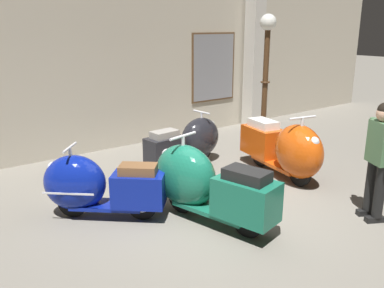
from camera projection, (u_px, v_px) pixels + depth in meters
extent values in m
plane|color=slate|center=(225.00, 212.00, 5.72)|extent=(60.00, 60.00, 0.00)
cube|color=#BCB29E|center=(99.00, 70.00, 8.22)|extent=(18.00, 0.20, 3.28)
cube|color=brown|center=(213.00, 67.00, 9.84)|extent=(1.30, 0.03, 1.62)
cube|color=gray|center=(214.00, 67.00, 9.83)|extent=(1.22, 0.01, 1.54)
cube|color=beige|center=(254.00, 61.00, 10.28)|extent=(0.36, 0.36, 3.28)
cylinder|color=black|center=(73.00, 202.00, 5.54)|extent=(0.35, 0.33, 0.40)
cylinder|color=silver|center=(73.00, 202.00, 5.54)|extent=(0.20, 0.19, 0.18)
cylinder|color=black|center=(142.00, 205.00, 5.46)|extent=(0.35, 0.33, 0.40)
cylinder|color=silver|center=(142.00, 205.00, 5.46)|extent=(0.20, 0.19, 0.18)
cube|color=navy|center=(108.00, 205.00, 5.51)|extent=(0.95, 0.90, 0.05)
ellipsoid|color=navy|center=(75.00, 183.00, 5.46)|extent=(0.97, 0.95, 0.76)
cube|color=navy|center=(139.00, 189.00, 5.40)|extent=(0.78, 0.75, 0.44)
cube|color=brown|center=(138.00, 169.00, 5.33)|extent=(0.55, 0.53, 0.12)
sphere|color=silver|center=(53.00, 167.00, 5.42)|extent=(0.15, 0.15, 0.15)
cylinder|color=silver|center=(71.00, 158.00, 5.36)|extent=(0.04, 0.04, 0.28)
cylinder|color=silver|center=(70.00, 147.00, 5.32)|extent=(0.32, 0.35, 0.03)
cube|color=silver|center=(68.00, 194.00, 5.23)|extent=(0.51, 0.46, 0.02)
cylinder|color=black|center=(182.00, 197.00, 5.66)|extent=(0.19, 0.46, 0.45)
cylinder|color=silver|center=(182.00, 197.00, 5.66)|extent=(0.15, 0.22, 0.20)
cylinder|color=black|center=(248.00, 219.00, 5.00)|extent=(0.19, 0.46, 0.45)
cylinder|color=silver|center=(248.00, 219.00, 5.00)|extent=(0.15, 0.22, 0.20)
cube|color=#196B51|center=(213.00, 209.00, 5.34)|extent=(0.64, 1.14, 0.06)
ellipsoid|color=#196B51|center=(185.00, 176.00, 5.54)|extent=(0.79, 1.06, 0.86)
cube|color=#196B51|center=(246.00, 200.00, 4.96)|extent=(0.61, 0.85, 0.50)
cube|color=black|center=(247.00, 175.00, 4.87)|extent=(0.43, 0.60, 0.14)
sphere|color=silver|center=(168.00, 155.00, 5.67)|extent=(0.17, 0.17, 0.17)
cylinder|color=silver|center=(183.00, 147.00, 5.45)|extent=(0.05, 0.05, 0.32)
cylinder|color=silver|center=(183.00, 136.00, 5.40)|extent=(0.49, 0.15, 0.04)
cylinder|color=black|center=(202.00, 151.00, 7.81)|extent=(0.40, 0.11, 0.39)
cylinder|color=silver|center=(202.00, 151.00, 7.81)|extent=(0.18, 0.11, 0.18)
cylinder|color=black|center=(163.00, 161.00, 7.22)|extent=(0.40, 0.11, 0.39)
cylinder|color=silver|center=(163.00, 161.00, 7.22)|extent=(0.18, 0.11, 0.18)
cube|color=black|center=(183.00, 157.00, 7.52)|extent=(0.96, 0.42, 0.05)
ellipsoid|color=black|center=(200.00, 137.00, 7.70)|extent=(0.86, 0.57, 0.75)
cube|color=black|center=(165.00, 149.00, 7.19)|extent=(0.70, 0.44, 0.43)
cube|color=gray|center=(165.00, 134.00, 7.11)|extent=(0.49, 0.31, 0.12)
sphere|color=silver|center=(211.00, 124.00, 7.82)|extent=(0.15, 0.15, 0.15)
cylinder|color=silver|center=(202.00, 119.00, 7.63)|extent=(0.04, 0.04, 0.27)
cylinder|color=silver|center=(202.00, 112.00, 7.59)|extent=(0.06, 0.43, 0.03)
cube|color=silver|center=(192.00, 137.00, 7.90)|extent=(0.66, 0.06, 0.02)
cylinder|color=black|center=(299.00, 172.00, 6.61)|extent=(0.18, 0.47, 0.46)
cylinder|color=silver|center=(299.00, 172.00, 6.61)|extent=(0.15, 0.22, 0.21)
cylinder|color=black|center=(260.00, 153.00, 7.56)|extent=(0.18, 0.47, 0.46)
cylinder|color=silver|center=(260.00, 153.00, 7.56)|extent=(0.15, 0.22, 0.21)
cube|color=#C6470F|center=(279.00, 163.00, 7.09)|extent=(0.62, 1.15, 0.06)
ellipsoid|color=#C6470F|center=(299.00, 151.00, 6.57)|extent=(0.77, 1.06, 0.87)
cube|color=#C6470F|center=(263.00, 141.00, 7.45)|extent=(0.60, 0.86, 0.50)
cube|color=silver|center=(263.00, 124.00, 7.36)|extent=(0.42, 0.60, 0.14)
sphere|color=silver|center=(314.00, 142.00, 6.23)|extent=(0.17, 0.17, 0.17)
cylinder|color=silver|center=(302.00, 128.00, 6.43)|extent=(0.05, 0.05, 0.32)
cylinder|color=silver|center=(303.00, 118.00, 6.39)|extent=(0.50, 0.14, 0.04)
cylinder|color=#472D19|center=(262.00, 145.00, 8.57)|extent=(0.28, 0.28, 0.18)
cylinder|color=#472D19|center=(265.00, 88.00, 8.23)|extent=(0.11, 0.11, 2.23)
torus|color=#472D19|center=(265.00, 82.00, 8.20)|extent=(0.19, 0.19, 0.04)
sphere|color=white|center=(268.00, 22.00, 7.88)|extent=(0.32, 0.32, 0.32)
cube|color=black|center=(366.00, 212.00, 5.62)|extent=(0.26, 0.20, 0.08)
cylinder|color=black|center=(371.00, 183.00, 5.50)|extent=(0.13, 0.13, 0.78)
cube|color=black|center=(374.00, 219.00, 5.42)|extent=(0.26, 0.20, 0.08)
cylinder|color=black|center=(380.00, 189.00, 5.30)|extent=(0.13, 0.13, 0.78)
cube|color=#4C724C|center=(381.00, 143.00, 5.23)|extent=(0.34, 0.41, 0.55)
cylinder|color=#4C724C|center=(371.00, 139.00, 5.45)|extent=(0.09, 0.09, 0.57)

